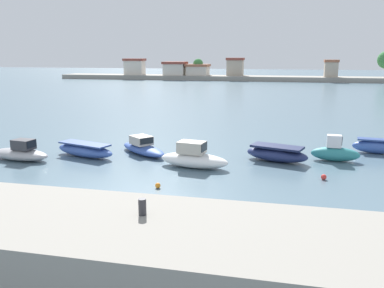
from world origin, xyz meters
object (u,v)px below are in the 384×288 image
at_px(moored_boat_7, 377,146).
at_px(mooring_buoy_1, 158,185).
at_px(moored_boat_4, 194,158).
at_px(mooring_bollard, 142,207).
at_px(mooring_buoy_0, 0,151).
at_px(moored_boat_2, 85,150).
at_px(moored_boat_1, 20,153).
at_px(mooring_buoy_2, 324,177).
at_px(moored_boat_3, 143,148).
at_px(moored_boat_6, 335,152).
at_px(moored_boat_5, 277,154).

bearing_deg(moored_boat_7, mooring_buoy_1, -132.09).
xyz_separation_m(moored_boat_4, moored_boat_7, (13.15, 7.11, -0.10)).
bearing_deg(moored_boat_7, mooring_bollard, -110.33).
bearing_deg(mooring_buoy_0, moored_boat_2, 2.82).
distance_m(mooring_buoy_0, mooring_buoy_1, 15.84).
height_order(moored_boat_4, mooring_buoy_0, moored_boat_4).
relative_size(moored_boat_2, moored_boat_7, 1.48).
xyz_separation_m(moored_boat_1, moored_boat_4, (12.92, 0.85, 0.14)).
distance_m(mooring_bollard, mooring_buoy_2, 15.52).
xyz_separation_m(moored_boat_3, moored_boat_4, (4.74, -2.96, 0.17)).
bearing_deg(moored_boat_3, mooring_buoy_1, -25.59).
distance_m(moored_boat_1, mooring_buoy_1, 12.53).
distance_m(mooring_bollard, moored_boat_3, 18.80).
height_order(mooring_bollard, mooring_buoy_2, mooring_bollard).
bearing_deg(moored_boat_1, mooring_buoy_1, -11.13).
distance_m(moored_boat_6, mooring_buoy_1, 13.92).
height_order(moored_boat_3, mooring_buoy_2, moored_boat_3).
distance_m(moored_boat_1, mooring_buoy_2, 21.45).
bearing_deg(mooring_buoy_2, moored_boat_4, 173.23).
xyz_separation_m(mooring_bollard, moored_boat_6, (8.17, 18.58, -2.11)).
bearing_deg(mooring_buoy_0, mooring_buoy_2, -4.13).
bearing_deg(moored_boat_6, moored_boat_2, -167.23).
xyz_separation_m(moored_boat_6, mooring_buoy_2, (-1.18, -4.96, -0.47)).
distance_m(moored_boat_4, mooring_buoy_0, 15.90).
bearing_deg(moored_boat_3, moored_boat_1, -115.83).
xyz_separation_m(moored_boat_2, mooring_buoy_0, (-7.14, -0.35, -0.36)).
bearing_deg(moored_boat_3, moored_boat_6, 43.17).
height_order(mooring_bollard, moored_boat_4, mooring_bollard).
relative_size(moored_boat_1, moored_boat_4, 0.99).
height_order(moored_boat_2, moored_boat_3, moored_boat_3).
xyz_separation_m(mooring_bollard, moored_boat_3, (-6.26, 17.58, -2.27)).
height_order(mooring_bollard, mooring_buoy_0, mooring_bollard).
height_order(mooring_bollard, moored_boat_3, mooring_bollard).
bearing_deg(moored_boat_7, moored_boat_2, -156.85).
bearing_deg(moored_boat_2, moored_boat_1, -137.94).
bearing_deg(moored_boat_5, moored_boat_4, -134.42).
relative_size(moored_boat_4, moored_boat_7, 1.38).
bearing_deg(mooring_buoy_2, mooring_buoy_1, -158.13).
bearing_deg(moored_boat_7, moored_boat_5, -143.31).
bearing_deg(moored_boat_5, mooring_buoy_0, -156.37).
relative_size(moored_boat_3, mooring_buoy_0, 17.36).
relative_size(moored_boat_1, moored_boat_3, 0.97).
xyz_separation_m(moored_boat_1, mooring_buoy_0, (-2.95, 1.60, -0.37)).
xyz_separation_m(mooring_bollard, moored_boat_5, (4.03, 17.54, -2.20)).
height_order(moored_boat_2, moored_boat_5, moored_boat_5).
bearing_deg(moored_boat_5, moored_boat_1, -150.62).
bearing_deg(mooring_buoy_1, moored_boat_5, 49.61).
distance_m(moored_boat_2, mooring_buoy_1, 9.72).
xyz_separation_m(moored_boat_5, mooring_buoy_1, (-6.61, -7.78, -0.40)).
xyz_separation_m(moored_boat_7, mooring_buoy_1, (-14.21, -11.97, -0.40)).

